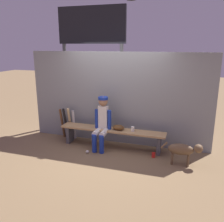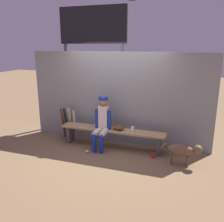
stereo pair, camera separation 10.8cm
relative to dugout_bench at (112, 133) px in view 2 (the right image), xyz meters
The scene contains 14 objects.
ground_plane 0.37m from the dugout_bench, ahead, with size 30.00×30.00×0.00m, color brown.
chainlink_fence 0.85m from the dugout_bench, 90.00° to the left, with size 4.58×0.03×2.27m, color gray.
dugout_bench is the anchor object (origin of this frame).
player_seated 0.39m from the dugout_bench, 153.74° to the right, with size 0.41×0.55×1.25m.
baseball_glove 0.23m from the dugout_bench, ahead, with size 0.28×0.20×0.12m, color #593819.
bat_aluminum_silver 1.13m from the dugout_bench, 169.02° to the left, with size 0.06×0.06×0.80m, color #B7B7BC.
bat_wood_natural 1.27m from the dugout_bench, 168.66° to the left, with size 0.06×0.06×0.85m, color tan.
bat_aluminum_black 1.37m from the dugout_bench, behind, with size 0.06×0.06×0.84m, color black.
bat_wood_dark 1.46m from the dugout_bench, behind, with size 0.06×0.06×0.81m, color brown.
baseball 0.74m from the dugout_bench, 131.63° to the right, with size 0.07×0.07×0.07m, color white.
cup_on_ground 1.12m from the dugout_bench, 12.87° to the right, with size 0.08×0.08×0.11m, color red.
cup_on_bench 0.53m from the dugout_bench, ahead, with size 0.08×0.08×0.11m, color silver.
scoreboard 2.75m from the dugout_bench, 126.53° to the left, with size 2.25×0.27×3.68m.
dog 1.72m from the dugout_bench, 13.25° to the right, with size 0.84×0.20×0.49m.
Camera 2 is at (1.79, -5.21, 2.43)m, focal length 39.05 mm.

